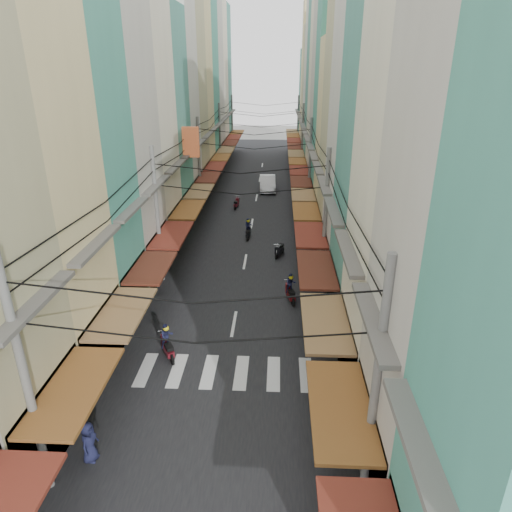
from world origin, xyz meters
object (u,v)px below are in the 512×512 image
(bicycle, at_px, (355,326))
(market_umbrella, at_px, (358,294))
(traffic_sign, at_px, (344,296))
(white_car, at_px, (267,190))

(bicycle, relative_size, market_umbrella, 0.61)
(bicycle, xyz_separation_m, traffic_sign, (-0.75, -0.59, 2.00))
(bicycle, height_order, traffic_sign, traffic_sign)
(bicycle, relative_size, traffic_sign, 0.51)
(bicycle, bearing_deg, traffic_sign, 135.90)
(white_car, distance_m, market_umbrella, 27.86)
(bicycle, distance_m, market_umbrella, 2.07)
(bicycle, bearing_deg, market_umbrella, 175.10)
(white_car, height_order, traffic_sign, traffic_sign)
(market_umbrella, distance_m, traffic_sign, 0.69)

